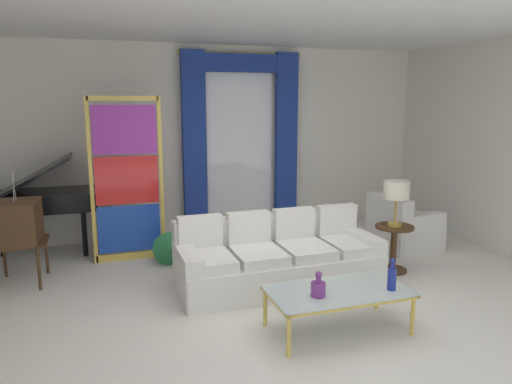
% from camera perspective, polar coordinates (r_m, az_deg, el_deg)
% --- Properties ---
extents(ground_plane, '(16.00, 16.00, 0.00)m').
position_cam_1_polar(ground_plane, '(5.26, 2.56, -13.13)').
color(ground_plane, white).
extents(wall_rear, '(8.00, 0.12, 3.00)m').
position_cam_1_polar(wall_rear, '(7.77, -5.42, 6.08)').
color(wall_rear, white).
rests_on(wall_rear, ground).
extents(ceiling_slab, '(8.00, 7.60, 0.04)m').
position_cam_1_polar(ceiling_slab, '(5.63, -0.23, 19.87)').
color(ceiling_slab, white).
extents(curtained_window, '(2.00, 0.17, 2.70)m').
position_cam_1_polar(curtained_window, '(7.71, -1.78, 7.88)').
color(curtained_window, white).
rests_on(curtained_window, ground).
extents(couch_white_long, '(2.35, 0.94, 0.86)m').
position_cam_1_polar(couch_white_long, '(5.66, 2.46, -8.03)').
color(couch_white_long, white).
rests_on(couch_white_long, ground).
extents(coffee_table, '(1.31, 0.68, 0.41)m').
position_cam_1_polar(coffee_table, '(4.61, 9.78, -11.78)').
color(coffee_table, silver).
rests_on(coffee_table, ground).
extents(bottle_blue_decanter, '(0.08, 0.08, 0.31)m').
position_cam_1_polar(bottle_blue_decanter, '(4.65, 15.94, -9.79)').
color(bottle_blue_decanter, navy).
rests_on(bottle_blue_decanter, coffee_table).
extents(bottle_crystal_tall, '(0.13, 0.13, 0.23)m').
position_cam_1_polar(bottle_crystal_tall, '(4.39, 7.45, -11.28)').
color(bottle_crystal_tall, '#753384').
rests_on(bottle_crystal_tall, coffee_table).
extents(vintage_tv, '(0.62, 0.62, 1.35)m').
position_cam_1_polar(vintage_tv, '(6.22, -26.66, -3.43)').
color(vintage_tv, '#472D19').
rests_on(vintage_tv, ground).
extents(armchair_white, '(0.89, 0.89, 0.80)m').
position_cam_1_polar(armchair_white, '(7.31, 17.01, -4.29)').
color(armchair_white, white).
rests_on(armchair_white, ground).
extents(stained_glass_divider, '(0.95, 0.05, 2.20)m').
position_cam_1_polar(stained_glass_divider, '(6.57, -15.15, 1.01)').
color(stained_glass_divider, gold).
rests_on(stained_glass_divider, ground).
extents(peacock_figurine, '(0.44, 0.60, 0.50)m').
position_cam_1_polar(peacock_figurine, '(6.37, -10.19, -6.86)').
color(peacock_figurine, beige).
rests_on(peacock_figurine, ground).
extents(round_side_table, '(0.48, 0.48, 0.59)m').
position_cam_1_polar(round_side_table, '(6.30, 16.13, -6.01)').
color(round_side_table, '#472D19').
rests_on(round_side_table, ground).
extents(table_lamp_brass, '(0.32, 0.32, 0.57)m').
position_cam_1_polar(table_lamp_brass, '(6.15, 16.46, 0.01)').
color(table_lamp_brass, '#B29338').
rests_on(table_lamp_brass, round_side_table).
extents(grand_piano, '(1.50, 1.10, 1.40)m').
position_cam_1_polar(grand_piano, '(7.35, -24.31, -0.61)').
color(grand_piano, black).
rests_on(grand_piano, ground).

